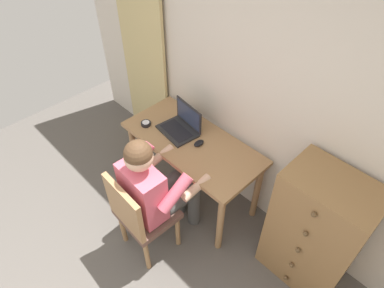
{
  "coord_description": "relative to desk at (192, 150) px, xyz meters",
  "views": [
    {
      "loc": [
        0.92,
        0.4,
        2.63
      ],
      "look_at": [
        -0.45,
        1.73,
        0.81
      ],
      "focal_mm": 31.06,
      "sensor_mm": 36.0,
      "label": 1
    }
  ],
  "objects": [
    {
      "name": "wall_back",
      "position": [
        0.55,
        0.37,
        0.64
      ],
      "size": [
        4.8,
        0.05,
        2.5
      ],
      "primitive_type": "cube",
      "color": "beige",
      "rests_on": "ground_plane"
    },
    {
      "name": "curtain_panel",
      "position": [
        -1.0,
        0.3,
        0.49
      ],
      "size": [
        0.65,
        0.03,
        2.2
      ],
      "primitive_type": "cube",
      "color": "#CCB77A",
      "rests_on": "ground_plane"
    },
    {
      "name": "desk",
      "position": [
        0.0,
        0.0,
        0.0
      ],
      "size": [
        1.25,
        0.59,
        0.71
      ],
      "color": "#9E754C",
      "rests_on": "ground_plane"
    },
    {
      "name": "dresser",
      "position": [
        1.16,
        0.1,
        -0.07
      ],
      "size": [
        0.6,
        0.43,
        1.07
      ],
      "color": "olive",
      "rests_on": "ground_plane"
    },
    {
      "name": "chair",
      "position": [
        0.13,
        -0.69,
        -0.12
      ],
      "size": [
        0.43,
        0.41,
        0.87
      ],
      "color": "brown",
      "rests_on": "ground_plane"
    },
    {
      "name": "person_seated",
      "position": [
        0.13,
        -0.51,
        0.06
      ],
      "size": [
        0.54,
        0.59,
        1.19
      ],
      "color": "#4C4C4C",
      "rests_on": "ground_plane"
    },
    {
      "name": "laptop",
      "position": [
        -0.17,
        0.03,
        0.16
      ],
      "size": [
        0.37,
        0.29,
        0.24
      ],
      "color": "#232326",
      "rests_on": "desk"
    },
    {
      "name": "computer_mouse",
      "position": [
        0.07,
        0.01,
        0.12
      ],
      "size": [
        0.06,
        0.1,
        0.03
      ],
      "primitive_type": "ellipsoid",
      "rotation": [
        0.0,
        0.0,
        0.02
      ],
      "color": "black",
      "rests_on": "desk"
    },
    {
      "name": "desk_clock",
      "position": [
        -0.44,
        -0.15,
        0.12
      ],
      "size": [
        0.09,
        0.09,
        0.03
      ],
      "color": "black",
      "rests_on": "desk"
    }
  ]
}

